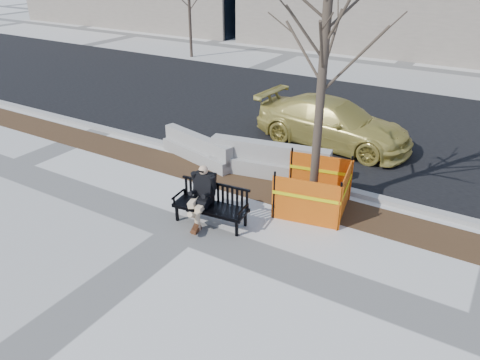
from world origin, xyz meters
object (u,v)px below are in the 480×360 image
at_px(seated_man, 203,220).
at_px(sedan, 331,144).
at_px(bench, 211,223).
at_px(jersey_barrier_right, 269,175).
at_px(jersey_barrier_left, 198,160).
at_px(tree_fence, 312,208).

distance_m(seated_man, sedan, 5.90).
xyz_separation_m(bench, jersey_barrier_right, (-0.07, 2.88, 0.00)).
relative_size(seated_man, jersey_barrier_left, 0.49).
bearing_deg(jersey_barrier_right, jersey_barrier_left, 174.27).
distance_m(bench, tree_fence, 2.46).
bearing_deg(sedan, tree_fence, -160.20).
relative_size(bench, jersey_barrier_left, 0.64).
distance_m(seated_man, jersey_barrier_left, 3.39).
height_order(bench, jersey_barrier_left, bench).
bearing_deg(sedan, jersey_barrier_right, 172.70).
bearing_deg(bench, tree_fence, 40.73).
relative_size(jersey_barrier_left, jersey_barrier_right, 0.82).
relative_size(seated_man, tree_fence, 0.23).
distance_m(bench, jersey_barrier_left, 3.55).
bearing_deg(tree_fence, sedan, 105.26).
xyz_separation_m(tree_fence, sedan, (-1.11, 4.07, 0.00)).
xyz_separation_m(seated_man, jersey_barrier_left, (-2.08, 2.67, 0.00)).
relative_size(sedan, jersey_barrier_right, 1.49).
distance_m(bench, jersey_barrier_right, 2.88).
xyz_separation_m(sedan, jersey_barrier_left, (-2.88, -3.17, 0.00)).
bearing_deg(sedan, bench, 179.07).
bearing_deg(tree_fence, jersey_barrier_left, 167.33).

